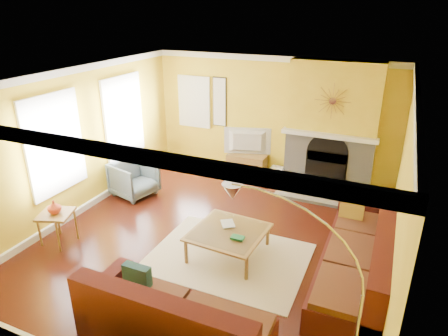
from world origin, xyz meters
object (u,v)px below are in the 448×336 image
at_px(media_console, 247,165).
at_px(armchair, 134,179).
at_px(coffee_table, 228,242).
at_px(side_table, 58,228).
at_px(arc_lamp, 297,297).
at_px(sectional_sofa, 264,253).

height_order(media_console, armchair, armchair).
xyz_separation_m(coffee_table, side_table, (-2.71, -0.82, 0.06)).
relative_size(armchair, arc_lamp, 0.37).
relative_size(coffee_table, side_table, 1.98).
bearing_deg(arc_lamp, sectional_sofa, 118.78).
distance_m(coffee_table, arc_lamp, 2.52).
bearing_deg(armchair, media_console, -27.92).
height_order(armchair, arc_lamp, arc_lamp).
xyz_separation_m(coffee_table, armchair, (-2.62, 1.18, 0.15)).
bearing_deg(side_table, arc_lamp, -13.45).
distance_m(sectional_sofa, coffee_table, 0.83).
bearing_deg(armchair, arc_lamp, -111.89).
bearing_deg(media_console, arc_lamp, -64.36).
bearing_deg(arc_lamp, coffee_table, 129.36).
bearing_deg(media_console, armchair, -132.20).
xyz_separation_m(sectional_sofa, coffee_table, (-0.70, 0.37, -0.23)).
relative_size(media_console, side_table, 1.61).
distance_m(armchair, arc_lamp, 5.15).
distance_m(media_console, arc_lamp, 5.54).
bearing_deg(armchair, side_table, -168.42).
relative_size(sectional_sofa, side_table, 7.14).
bearing_deg(coffee_table, arc_lamp, -50.64).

